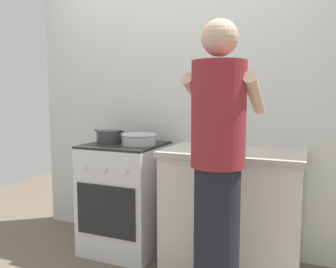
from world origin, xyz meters
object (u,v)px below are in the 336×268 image
at_px(stove_range, 125,197).
at_px(mixing_bowl, 139,139).
at_px(utensil_crock, 212,135).
at_px(pot, 109,137).
at_px(person, 218,174).

height_order(stove_range, mixing_bowl, mixing_bowl).
relative_size(mixing_bowl, utensil_crock, 0.92).
relative_size(stove_range, utensil_crock, 2.91).
height_order(mixing_bowl, utensil_crock, utensil_crock).
relative_size(pot, mixing_bowl, 0.95).
bearing_deg(utensil_crock, pot, -167.27).
relative_size(pot, utensil_crock, 0.88).
distance_m(stove_range, pot, 0.52).
distance_m(utensil_crock, person, 0.83).
bearing_deg(stove_range, mixing_bowl, -5.98).
xyz_separation_m(stove_range, mixing_bowl, (0.14, -0.01, 0.50)).
xyz_separation_m(mixing_bowl, person, (0.81, -0.59, -0.09)).
bearing_deg(person, utensil_crock, 107.78).
xyz_separation_m(mixing_bowl, utensil_crock, (0.56, 0.19, 0.04)).
xyz_separation_m(stove_range, person, (0.95, -0.61, 0.41)).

